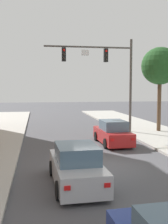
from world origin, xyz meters
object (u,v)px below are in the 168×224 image
Objects in this scene: traffic_signal_mast at (107,68)px; car_following_silver at (76,167)px; car_lead_red at (113,133)px; street_tree_second at (160,67)px.

traffic_signal_mast is 1.75× the size of car_following_silver.
car_lead_red is 8.10m from car_following_silver.
car_following_silver is at bearing -127.47° from street_tree_second.
traffic_signal_mast is at bearing 81.60° from car_lead_red.
street_tree_second is at bearing 52.53° from car_following_silver.
car_following_silver is 0.62× the size of street_tree_second.
car_following_silver is at bearing -109.97° from traffic_signal_mast.
traffic_signal_mast is 1.76× the size of car_lead_red.
car_lead_red and car_following_silver have the same top height.
car_lead_red is 0.61× the size of street_tree_second.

